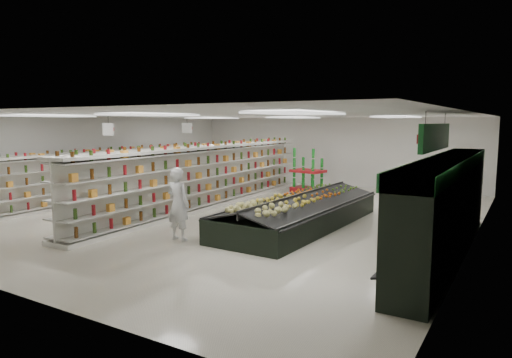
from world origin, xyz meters
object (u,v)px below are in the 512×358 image
Objects in this scene: gondola_center at (207,179)px; shopper_main at (178,204)px; produce_island at (300,211)px; shopper_background at (225,168)px; gondola_left at (117,175)px; soda_endcap at (308,173)px.

gondola_center is 6.71× the size of shopper_main.
shopper_background reaches higher than produce_island.
gondola_left is 8.57m from produce_island.
produce_island is at bearing -119.72° from shopper_main.
shopper_main reaches higher than shopper_background.
shopper_background is (-6.47, 5.46, 0.45)m from produce_island.
gondola_left is 5.03m from shopper_background.
soda_endcap is (6.03, 5.08, -0.04)m from gondola_left.
gondola_center is (4.34, 0.20, 0.12)m from gondola_left.
shopper_background is at bearing 115.70° from gondola_center.
gondola_center is at bearing 1.62° from gondola_left.
gondola_center reaches higher than shopper_main.
soda_endcap is (-2.49, 5.95, 0.40)m from produce_island.
gondola_left reaches higher than shopper_main.
shopper_main is at bearing -149.94° from shopper_background.
gondola_center is 4.67m from shopper_main.
gondola_center is at bearing 165.64° from produce_island.
produce_island is 6.46m from soda_endcap.
gondola_center is 4.96m from shopper_background.
shopper_main is 1.05× the size of shopper_background.
produce_island is at bearing -128.08° from shopper_background.
shopper_background is at bearing -173.04° from soda_endcap.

